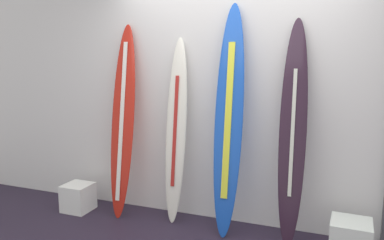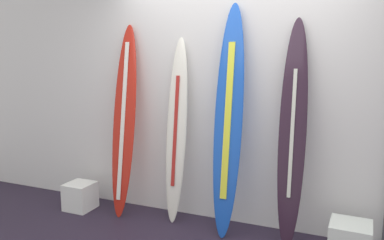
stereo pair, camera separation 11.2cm
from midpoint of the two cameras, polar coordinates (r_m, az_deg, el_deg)
name	(u,v)px [view 1 (the left image)]	position (r m, az deg, el deg)	size (l,w,h in m)	color
wall_back	(236,88)	(3.90, 5.83, 4.87)	(7.20, 0.20, 2.80)	silver
surfboard_crimson	(123,121)	(4.11, -11.19, -0.18)	(0.28, 0.42, 2.07)	red
surfboard_ivory	(176,131)	(3.89, -3.25, -1.68)	(0.23, 0.31, 1.92)	white
surfboard_cobalt	(229,120)	(3.61, 4.70, -0.04)	(0.29, 0.44, 2.23)	blue
surfboard_charcoal	(293,132)	(3.52, 14.14, -1.84)	(0.27, 0.42, 2.07)	#2D1A2A
display_block_left	(350,240)	(3.59, 21.99, -16.54)	(0.34, 0.34, 0.34)	white
display_block_center	(78,197)	(4.54, -17.54, -11.10)	(0.30, 0.30, 0.30)	white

